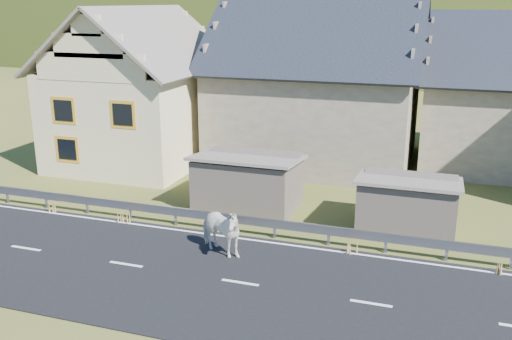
% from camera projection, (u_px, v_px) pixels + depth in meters
% --- Properties ---
extents(ground, '(160.00, 160.00, 0.00)m').
position_uv_depth(ground, '(240.00, 284.00, 17.56)').
color(ground, '#384119').
rests_on(ground, ground).
extents(road, '(60.00, 7.00, 0.04)m').
position_uv_depth(road, '(240.00, 283.00, 17.56)').
color(road, black).
rests_on(road, ground).
extents(lane_markings, '(60.00, 6.60, 0.01)m').
position_uv_depth(lane_markings, '(240.00, 282.00, 17.55)').
color(lane_markings, silver).
rests_on(lane_markings, road).
extents(guardrail, '(28.10, 0.09, 0.75)m').
position_uv_depth(guardrail, '(275.00, 224.00, 20.75)').
color(guardrail, '#93969B').
rests_on(guardrail, ground).
extents(shed_left, '(4.30, 3.30, 2.40)m').
position_uv_depth(shed_left, '(248.00, 183.00, 23.77)').
color(shed_left, brown).
rests_on(shed_left, ground).
extents(shed_right, '(3.80, 2.90, 2.20)m').
position_uv_depth(shed_right, '(407.00, 206.00, 21.37)').
color(shed_right, brown).
rests_on(shed_right, ground).
extents(house_cream, '(7.80, 9.80, 8.30)m').
position_uv_depth(house_cream, '(140.00, 80.00, 30.27)').
color(house_cream, beige).
rests_on(house_cream, ground).
extents(house_stone_a, '(10.80, 9.80, 8.90)m').
position_uv_depth(house_stone_a, '(319.00, 75.00, 30.19)').
color(house_stone_a, gray).
rests_on(house_stone_a, ground).
extents(mountain, '(440.00, 280.00, 260.00)m').
position_uv_depth(mountain, '(444.00, 92.00, 185.40)').
color(mountain, '#27390D').
rests_on(mountain, ground).
extents(conifer_patch, '(76.00, 50.00, 28.00)m').
position_uv_depth(conifer_patch, '(180.00, 12.00, 132.59)').
color(conifer_patch, black).
rests_on(conifer_patch, ground).
extents(horse, '(1.75, 2.30, 1.77)m').
position_uv_depth(horse, '(219.00, 230.00, 19.30)').
color(horse, white).
rests_on(horse, road).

